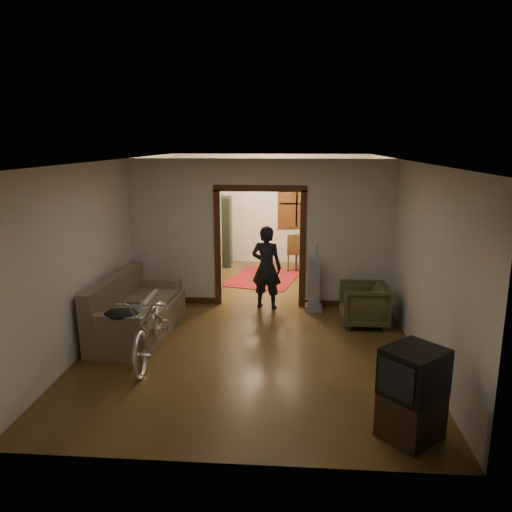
# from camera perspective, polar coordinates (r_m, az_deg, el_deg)

# --- Properties ---
(floor) EXTENTS (5.00, 8.50, 0.01)m
(floor) POSITION_cam_1_polar(r_m,az_deg,el_deg) (9.12, 0.14, -6.94)
(floor) COLOR #3E2B13
(floor) RESTS_ON ground
(ceiling) EXTENTS (5.00, 8.50, 0.01)m
(ceiling) POSITION_cam_1_polar(r_m,az_deg,el_deg) (8.58, 0.16, 10.92)
(ceiling) COLOR white
(ceiling) RESTS_ON floor
(wall_back) EXTENTS (5.00, 0.02, 2.80)m
(wall_back) POSITION_cam_1_polar(r_m,az_deg,el_deg) (12.93, 1.54, 5.38)
(wall_back) COLOR beige
(wall_back) RESTS_ON floor
(wall_left) EXTENTS (0.02, 8.50, 2.80)m
(wall_left) POSITION_cam_1_polar(r_m,az_deg,el_deg) (9.27, -15.47, 1.88)
(wall_left) COLOR beige
(wall_left) RESTS_ON floor
(wall_right) EXTENTS (0.02, 8.50, 2.80)m
(wall_right) POSITION_cam_1_polar(r_m,az_deg,el_deg) (8.92, 16.39, 1.41)
(wall_right) COLOR beige
(wall_right) RESTS_ON floor
(partition_wall) EXTENTS (5.00, 0.14, 2.80)m
(partition_wall) POSITION_cam_1_polar(r_m,az_deg,el_deg) (9.48, 0.48, 2.60)
(partition_wall) COLOR beige
(partition_wall) RESTS_ON floor
(door_casing) EXTENTS (1.74, 0.20, 2.32)m
(door_casing) POSITION_cam_1_polar(r_m,az_deg,el_deg) (9.54, 0.48, 0.83)
(door_casing) COLOR #3E210E
(door_casing) RESTS_ON floor
(far_window) EXTENTS (0.98, 0.06, 1.28)m
(far_window) POSITION_cam_1_polar(r_m,az_deg,el_deg) (12.86, 4.67, 5.97)
(far_window) COLOR black
(far_window) RESTS_ON wall_back
(chandelier) EXTENTS (0.24, 0.24, 0.24)m
(chandelier) POSITION_cam_1_polar(r_m,az_deg,el_deg) (11.10, 1.12, 9.06)
(chandelier) COLOR #FFE0A5
(chandelier) RESTS_ON ceiling
(light_switch) EXTENTS (0.08, 0.01, 0.12)m
(light_switch) POSITION_cam_1_polar(r_m,az_deg,el_deg) (9.42, 6.84, 1.51)
(light_switch) COLOR silver
(light_switch) RESTS_ON partition_wall
(sofa) EXTENTS (1.09, 2.20, 0.99)m
(sofa) POSITION_cam_1_polar(r_m,az_deg,el_deg) (8.37, -13.33, -5.58)
(sofa) COLOR brown
(sofa) RESTS_ON floor
(rolled_paper) EXTENTS (0.10, 0.77, 0.10)m
(rolled_paper) POSITION_cam_1_polar(r_m,az_deg,el_deg) (8.61, -12.11, -4.75)
(rolled_paper) COLOR beige
(rolled_paper) RESTS_ON sofa
(jacket) EXTENTS (0.50, 0.38, 0.15)m
(jacket) POSITION_cam_1_polar(r_m,az_deg,el_deg) (7.48, -15.13, -6.41)
(jacket) COLOR black
(jacket) RESTS_ON sofa
(bicycle) EXTENTS (0.80, 1.98, 1.02)m
(bicycle) POSITION_cam_1_polar(r_m,az_deg,el_deg) (7.45, -11.91, -7.72)
(bicycle) COLOR silver
(bicycle) RESTS_ON floor
(armchair) EXTENTS (0.81, 0.79, 0.73)m
(armchair) POSITION_cam_1_polar(r_m,az_deg,el_deg) (8.83, 12.20, -5.42)
(armchair) COLOR #464527
(armchair) RESTS_ON floor
(tv_stand) EXTENTS (0.78, 0.77, 0.52)m
(tv_stand) POSITION_cam_1_polar(r_m,az_deg,el_deg) (5.82, 17.28, -16.95)
(tv_stand) COLOR black
(tv_stand) RESTS_ON floor
(crt_tv) EXTENTS (0.79, 0.79, 0.51)m
(crt_tv) POSITION_cam_1_polar(r_m,az_deg,el_deg) (5.59, 17.62, -12.50)
(crt_tv) COLOR black
(crt_tv) RESTS_ON tv_stand
(vacuum) EXTENTS (0.32, 0.25, 1.02)m
(vacuum) POSITION_cam_1_polar(r_m,az_deg,el_deg) (9.33, 6.64, -3.29)
(vacuum) COLOR gray
(vacuum) RESTS_ON floor
(person) EXTENTS (0.65, 0.51, 1.59)m
(person) POSITION_cam_1_polar(r_m,az_deg,el_deg) (9.38, 1.20, -1.31)
(person) COLOR black
(person) RESTS_ON floor
(oriental_rug) EXTENTS (1.84, 2.18, 0.01)m
(oriental_rug) POSITION_cam_1_polar(r_m,az_deg,el_deg) (11.59, 0.90, -2.54)
(oriental_rug) COLOR maroon
(oriental_rug) RESTS_ON floor
(locker) EXTENTS (0.91, 0.53, 1.77)m
(locker) POSITION_cam_1_polar(r_m,az_deg,el_deg) (12.64, -4.82, 2.80)
(locker) COLOR #1C2F1D
(locker) RESTS_ON floor
(globe) EXTENTS (0.28, 0.28, 0.28)m
(globe) POSITION_cam_1_polar(r_m,az_deg,el_deg) (12.49, -4.91, 7.56)
(globe) COLOR #1E5972
(globe) RESTS_ON locker
(desk) EXTENTS (1.23, 0.86, 0.82)m
(desk) POSITION_cam_1_polar(r_m,az_deg,el_deg) (12.39, 6.96, 0.31)
(desk) COLOR #322110
(desk) RESTS_ON floor
(desk_chair) EXTENTS (0.51, 0.51, 0.93)m
(desk_chair) POSITION_cam_1_polar(r_m,az_deg,el_deg) (12.21, 4.55, 0.43)
(desk_chair) COLOR #322110
(desk_chair) RESTS_ON floor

